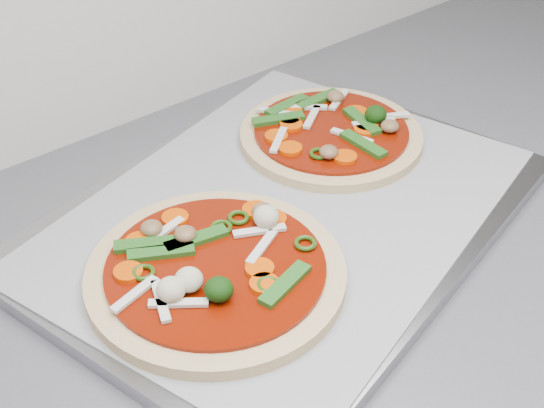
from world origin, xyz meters
TOP-DOWN VIEW (x-y plane):
  - countertop at (0.00, 1.30)m, footprint 3.60×0.60m
  - baking_tray at (0.07, 1.34)m, footprint 0.55×0.46m
  - parchment at (0.07, 1.34)m, footprint 0.54×0.45m
  - pizza_left at (-0.04, 1.30)m, footprint 0.31×0.31m
  - pizza_right at (0.19, 1.40)m, footprint 0.21×0.21m

SIDE VIEW (x-z plane):
  - countertop at x=0.00m, z-range 0.86..0.90m
  - baking_tray at x=0.07m, z-range 0.90..0.92m
  - parchment at x=0.07m, z-range 0.92..0.92m
  - pizza_right at x=0.19m, z-range 0.91..0.94m
  - pizza_left at x=-0.04m, z-range 0.91..0.95m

